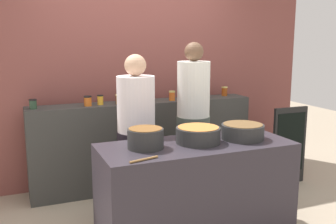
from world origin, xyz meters
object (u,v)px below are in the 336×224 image
Objects in this scene: preserve_jar_8 at (197,94)px; cook_in_cap at (193,131)px; preserve_jar_2 at (100,100)px; preserve_jar_4 at (128,97)px; preserve_jar_3 at (119,99)px; preserve_jar_9 at (205,93)px; wooden_spoon at (144,159)px; preserve_jar_10 at (224,91)px; cooking_pot_center at (198,135)px; cooking_pot_left at (145,138)px; cook_with_tongs at (137,146)px; preserve_jar_0 at (33,104)px; cooking_pot_right at (243,132)px; preserve_jar_5 at (139,96)px; preserve_jar_1 at (88,101)px; preserve_jar_7 at (172,96)px; preserve_jar_6 at (151,96)px; chalkboard_sign at (289,146)px.

cook_in_cap is (-0.32, -0.57, -0.31)m from preserve_jar_8.
preserve_jar_4 is at bearing 9.07° from preserve_jar_2.
preserve_jar_9 is (1.10, 0.01, 0.01)m from preserve_jar_3.
preserve_jar_2 is 1.67m from wooden_spoon.
preserve_jar_10 is 0.30× the size of cooking_pot_center.
cooking_pot_left is (-1.12, -1.31, -0.14)m from preserve_jar_8.
cooking_pot_center is 0.75m from cook_with_tongs.
preserve_jar_3 is (0.94, -0.04, 0.00)m from preserve_jar_0.
preserve_jar_8 is 1.38m from cooking_pot_right.
preserve_jar_5 reaches higher than preserve_jar_3.
preserve_jar_8 reaches higher than preserve_jar_1.
cook_in_cap is (1.02, -0.57, -0.31)m from preserve_jar_1.
preserve_jar_1 is at bearing 99.67° from cooking_pot_left.
preserve_jar_8 is at bearing 49.32° from cooking_pot_left.
preserve_jar_0 is 0.06× the size of cook_in_cap.
preserve_jar_1 is at bearing -175.67° from preserve_jar_5.
cooking_pot_center is (1.28, -1.35, -0.14)m from preserve_jar_0.
preserve_jar_2 is at bearing 104.03° from cook_with_tongs.
preserve_jar_2 is 0.29× the size of cooking_pot_right.
preserve_jar_10 is (2.37, 0.07, 0.01)m from preserve_jar_0.
cook_with_tongs reaches higher than preserve_jar_3.
preserve_jar_3 is at bearing 80.88° from wooden_spoon.
preserve_jar_7 is 1.54m from cooking_pot_left.
preserve_jar_6 is (0.63, 0.06, -0.00)m from preserve_jar_2.
cooking_pot_left is 1.10m from cook_in_cap.
preserve_jar_1 is at bearing -169.54° from preserve_jar_2.
preserve_jar_3 is 0.65m from preserve_jar_7.
preserve_jar_6 is at bearing 68.38° from cooking_pot_left.
preserve_jar_0 reaches higher than chalkboard_sign.
cook_in_cap is at bearing -29.21° from preserve_jar_1.
preserve_jar_5 is at bearing 160.37° from chalkboard_sign.
preserve_jar_3 is 1.66m from wooden_spoon.
chalkboard_sign is at bearing -11.59° from preserve_jar_0.
cook_in_cap is (0.66, -0.57, -0.31)m from preserve_jar_3.
preserve_jar_4 reaches higher than cooking_pot_right.
preserve_jar_9 is at bearing -3.01° from preserve_jar_5.
preserve_jar_9 is 0.14× the size of chalkboard_sign.
cook_with_tongs is at bearing -39.46° from preserve_jar_0.
preserve_jar_0 is at bearing 176.96° from preserve_jar_1.
wooden_spoon is (-1.70, -1.73, -0.21)m from preserve_jar_10.
preserve_jar_4 is (1.06, 0.05, 0.01)m from preserve_jar_0.
preserve_jar_0 is 1.23m from cook_with_tongs.
preserve_jar_0 is 0.96× the size of preserve_jar_3.
preserve_jar_6 is 1.02m from preserve_jar_10.
cook_in_cap is (0.88, -0.60, -0.31)m from preserve_jar_2.
preserve_jar_5 reaches higher than wooden_spoon.
preserve_jar_7 is at bearing 156.79° from chalkboard_sign.
preserve_jar_7 is 0.07× the size of cook_in_cap.
preserve_jar_8 is (0.57, -0.09, 0.01)m from preserve_jar_6.
cooking_pot_right is at bearing -81.54° from cook_in_cap.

